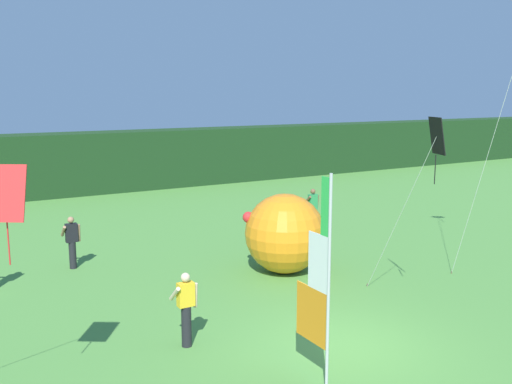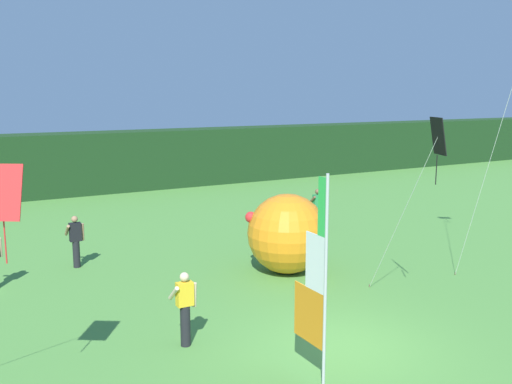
# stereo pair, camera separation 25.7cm
# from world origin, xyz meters

# --- Properties ---
(ground_plane) EXTENTS (120.00, 120.00, 0.00)m
(ground_plane) POSITION_xyz_m (0.00, 0.00, 0.00)
(ground_plane) COLOR #518E3D
(distant_treeline) EXTENTS (80.00, 2.40, 3.31)m
(distant_treeline) POSITION_xyz_m (0.00, 22.52, 1.65)
(distant_treeline) COLOR #193819
(distant_treeline) RESTS_ON ground
(banner_flag) EXTENTS (0.06, 1.03, 4.08)m
(banner_flag) POSITION_xyz_m (-1.41, -0.95, 1.96)
(banner_flag) COLOR #B7B7BC
(banner_flag) RESTS_ON ground
(person_near_banner) EXTENTS (0.55, 0.48, 1.67)m
(person_near_banner) POSITION_xyz_m (-2.95, 1.76, 0.89)
(person_near_banner) COLOR black
(person_near_banner) RESTS_ON ground
(person_mid_field) EXTENTS (0.55, 0.48, 1.71)m
(person_mid_field) POSITION_xyz_m (5.63, 8.96, 0.92)
(person_mid_field) COLOR #2D334C
(person_mid_field) RESTS_ON ground
(person_far_right) EXTENTS (0.55, 0.48, 1.67)m
(person_far_right) POSITION_xyz_m (-3.77, 8.77, 0.89)
(person_far_right) COLOR black
(person_far_right) RESTS_ON ground
(inflatable_balloon) EXTENTS (2.45, 2.45, 2.45)m
(inflatable_balloon) POSITION_xyz_m (1.78, 5.08, 1.23)
(inflatable_balloon) COLOR orange
(inflatable_balloon) RESTS_ON ground
(kite_black_diamond_0) EXTENTS (0.49, 2.87, 4.92)m
(kite_black_diamond_0) POSITION_xyz_m (2.83, 0.33, 4.30)
(kite_black_diamond_0) COLOR brown
(kite_black_diamond_0) RESTS_ON ground
(kite_red_diamond_2) EXTENTS (1.12, 2.48, 4.39)m
(kite_red_diamond_2) POSITION_xyz_m (-6.57, 0.39, 3.80)
(kite_red_diamond_2) COLOR brown
(kite_red_diamond_2) RESTS_ON ground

